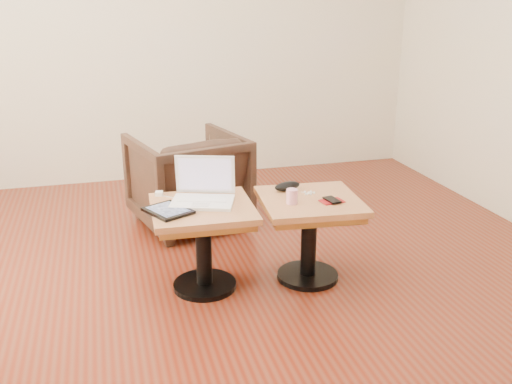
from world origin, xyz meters
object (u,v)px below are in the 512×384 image
object	(u,v)px
armchair	(188,180)
side_table_right	(309,219)
side_table_left	(203,227)
laptop	(203,193)
striped_cup	(292,196)

from	to	relation	value
armchair	side_table_right	bearing A→B (deg)	103.09
side_table_left	side_table_right	size ratio (longest dim) A/B	0.96
side_table_right	armchair	bearing A→B (deg)	122.58
laptop	striped_cup	bearing A→B (deg)	-0.87
side_table_left	laptop	size ratio (longest dim) A/B	1.42
side_table_left	laptop	distance (m)	0.19
laptop	striped_cup	world-z (taller)	laptop
side_table_left	laptop	world-z (taller)	laptop
side_table_right	striped_cup	world-z (taller)	striped_cup
side_table_right	laptop	bearing A→B (deg)	173.85
side_table_left	armchair	bearing A→B (deg)	88.25
side_table_right	armchair	world-z (taller)	armchair
side_table_right	striped_cup	size ratio (longest dim) A/B	7.25
side_table_right	armchair	distance (m)	1.15
side_table_right	laptop	xyz separation A→B (m)	(-0.58, 0.11, 0.17)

